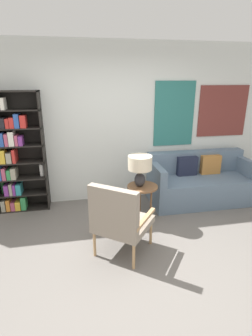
{
  "coord_description": "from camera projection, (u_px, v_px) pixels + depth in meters",
  "views": [
    {
      "loc": [
        -0.57,
        -2.44,
        2.1
      ],
      "look_at": [
        0.09,
        1.02,
        0.9
      ],
      "focal_mm": 28.0,
      "sensor_mm": 36.0,
      "label": 1
    }
  ],
  "objects": [
    {
      "name": "ground_plane",
      "position": [
        135.0,
        269.0,
        3.05
      ],
      "size": [
        14.0,
        14.0,
        0.0
      ],
      "primitive_type": "plane",
      "color": "#66605B"
    },
    {
      "name": "wall_back",
      "position": [
        113.0,
        125.0,
        4.51
      ],
      "size": [
        6.4,
        0.08,
        2.7
      ],
      "color": "silver",
      "rests_on": "ground_plane"
    },
    {
      "name": "bookshelf",
      "position": [
        13.0,
        155.0,
        4.17
      ],
      "size": [
        0.8,
        0.3,
        1.94
      ],
      "color": "black",
      "rests_on": "ground_plane"
    },
    {
      "name": "side_table",
      "position": [
        142.0,
        190.0,
        3.99
      ],
      "size": [
        0.47,
        0.47,
        0.56
      ],
      "color": "brown",
      "rests_on": "ground_plane"
    },
    {
      "name": "couch",
      "position": [
        200.0,
        183.0,
        4.7
      ],
      "size": [
        1.8,
        0.81,
        0.86
      ],
      "color": "slate",
      "rests_on": "ground_plane"
    },
    {
      "name": "table_lamp",
      "position": [
        140.0,
        166.0,
        3.85
      ],
      "size": [
        0.36,
        0.36,
        0.48
      ],
      "color": "#2D2D33",
      "rests_on": "side_table"
    },
    {
      "name": "armchair",
      "position": [
        119.0,
        218.0,
        3.12
      ],
      "size": [
        0.86,
        0.87,
        0.96
      ],
      "color": "tan",
      "rests_on": "ground_plane"
    }
  ]
}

